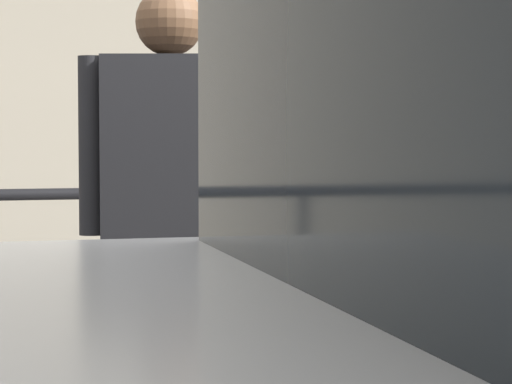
{
  "coord_description": "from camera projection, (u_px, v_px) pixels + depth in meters",
  "views": [
    {
      "loc": [
        -1.11,
        -2.87,
        1.38
      ],
      "look_at": [
        -0.15,
        0.55,
        1.2
      ],
      "focal_mm": 71.4,
      "sensor_mm": 36.0,
      "label": 1
    }
  ],
  "objects": [
    {
      "name": "parking_meter",
      "position": [
        329.0,
        205.0,
        3.54
      ],
      "size": [
        0.16,
        0.17,
        1.44
      ],
      "rotation": [
        0.0,
        0.0,
        3.19
      ],
      "color": "slate",
      "rests_on": "sidewalk_curb"
    },
    {
      "name": "pedestrian_at_meter",
      "position": [
        171.0,
        203.0,
        3.55
      ],
      "size": [
        0.74,
        0.54,
        1.77
      ],
      "rotation": [
        0.0,
        0.0,
        -0.28
      ],
      "color": "black",
      "rests_on": "sidewalk_curb"
    },
    {
      "name": "background_railing",
      "position": [
        185.0,
        240.0,
        5.45
      ],
      "size": [
        24.06,
        0.06,
        0.99
      ],
      "color": "black",
      "rests_on": "sidewalk_curb"
    },
    {
      "name": "backdrop_wall",
      "position": [
        116.0,
        113.0,
        7.97
      ],
      "size": [
        32.0,
        0.5,
        3.18
      ],
      "primitive_type": "cube",
      "color": "#ADA38E",
      "rests_on": "ground"
    }
  ]
}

